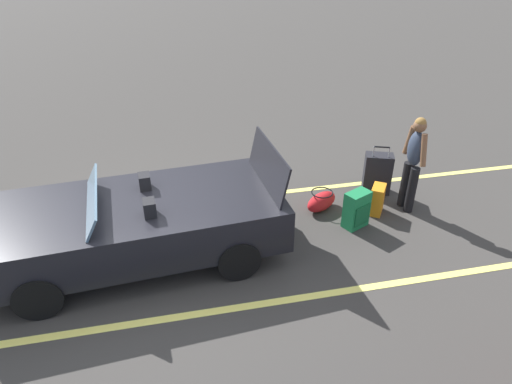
{
  "coord_description": "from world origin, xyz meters",
  "views": [
    {
      "loc": [
        -0.51,
        5.63,
        4.3
      ],
      "look_at": [
        -1.79,
        -0.25,
        0.75
      ],
      "focal_mm": 32.54,
      "sensor_mm": 36.0,
      "label": 1
    }
  ],
  "objects_px": {
    "suitcase_small_carryon": "(377,200)",
    "traveler_person": "(414,159)",
    "suitcase_large_black": "(377,173)",
    "suitcase_medium_bright": "(357,210)",
    "convertible_car": "(122,226)",
    "duffel_bag": "(321,201)"
  },
  "relations": [
    {
      "from": "suitcase_small_carryon",
      "to": "traveler_person",
      "type": "height_order",
      "value": "traveler_person"
    },
    {
      "from": "suitcase_large_black",
      "to": "traveler_person",
      "type": "relative_size",
      "value": 0.57
    },
    {
      "from": "suitcase_medium_bright",
      "to": "convertible_car",
      "type": "bearing_deg",
      "value": -113.1
    },
    {
      "from": "convertible_car",
      "to": "suitcase_large_black",
      "type": "bearing_deg",
      "value": -170.62
    },
    {
      "from": "convertible_car",
      "to": "duffel_bag",
      "type": "height_order",
      "value": "convertible_car"
    },
    {
      "from": "convertible_car",
      "to": "duffel_bag",
      "type": "distance_m",
      "value": 3.33
    },
    {
      "from": "convertible_car",
      "to": "suitcase_medium_bright",
      "type": "xyz_separation_m",
      "value": [
        -3.59,
        -0.11,
        -0.28
      ]
    },
    {
      "from": "suitcase_large_black",
      "to": "suitcase_medium_bright",
      "type": "xyz_separation_m",
      "value": [
        0.79,
        0.96,
        -0.06
      ]
    },
    {
      "from": "convertible_car",
      "to": "traveler_person",
      "type": "relative_size",
      "value": 2.58
    },
    {
      "from": "convertible_car",
      "to": "duffel_bag",
      "type": "bearing_deg",
      "value": -172.01
    },
    {
      "from": "convertible_car",
      "to": "traveler_person",
      "type": "distance_m",
      "value": 4.68
    },
    {
      "from": "convertible_car",
      "to": "traveler_person",
      "type": "xyz_separation_m",
      "value": [
        -4.65,
        -0.44,
        0.34
      ]
    },
    {
      "from": "convertible_car",
      "to": "suitcase_large_black",
      "type": "xyz_separation_m",
      "value": [
        -4.39,
        -1.07,
        -0.22
      ]
    },
    {
      "from": "duffel_bag",
      "to": "traveler_person",
      "type": "distance_m",
      "value": 1.64
    },
    {
      "from": "suitcase_large_black",
      "to": "suitcase_small_carryon",
      "type": "height_order",
      "value": "suitcase_large_black"
    },
    {
      "from": "convertible_car",
      "to": "duffel_bag",
      "type": "xyz_separation_m",
      "value": [
        -3.22,
        -0.71,
        -0.43
      ]
    },
    {
      "from": "suitcase_small_carryon",
      "to": "duffel_bag",
      "type": "bearing_deg",
      "value": 15.89
    },
    {
      "from": "traveler_person",
      "to": "convertible_car",
      "type": "bearing_deg",
      "value": 1.42
    },
    {
      "from": "convertible_car",
      "to": "traveler_person",
      "type": "height_order",
      "value": "traveler_person"
    },
    {
      "from": "duffel_bag",
      "to": "suitcase_small_carryon",
      "type": "bearing_deg",
      "value": 161.69
    },
    {
      "from": "suitcase_large_black",
      "to": "duffel_bag",
      "type": "bearing_deg",
      "value": 127.68
    },
    {
      "from": "suitcase_medium_bright",
      "to": "suitcase_small_carryon",
      "type": "height_order",
      "value": "suitcase_medium_bright"
    }
  ]
}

